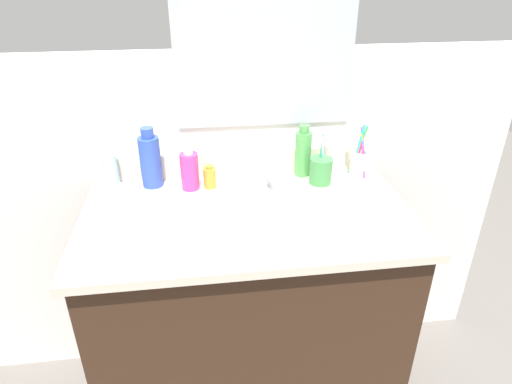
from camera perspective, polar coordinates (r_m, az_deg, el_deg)
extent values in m
cube|color=#382316|center=(1.64, -0.96, -16.37)|extent=(0.97, 0.53, 0.85)
cube|color=beige|center=(1.37, -1.10, -3.16)|extent=(1.01, 0.58, 0.03)
cube|color=beige|center=(1.59, -2.30, 3.77)|extent=(1.01, 0.02, 0.09)
cube|color=white|center=(1.76, -2.34, -3.38)|extent=(2.11, 0.04, 1.30)
cube|color=#B2BCC6|center=(1.52, 1.20, 18.70)|extent=(0.60, 0.01, 0.56)
torus|color=white|center=(1.34, 2.85, -3.09)|extent=(0.34, 0.34, 0.02)
ellipsoid|color=white|center=(1.36, 2.81, -4.70)|extent=(0.29, 0.29, 0.11)
cylinder|color=#B2B5BA|center=(1.38, 2.78, -5.93)|extent=(0.04, 0.04, 0.01)
cube|color=silver|center=(1.51, 1.50, 0.83)|extent=(0.16, 0.05, 0.01)
cylinder|color=silver|center=(1.49, 1.52, 2.06)|extent=(0.02, 0.02, 0.06)
cylinder|color=silver|center=(1.45, 1.75, 2.53)|extent=(0.02, 0.09, 0.02)
cylinder|color=silver|center=(1.49, -0.58, 1.52)|extent=(0.03, 0.03, 0.04)
cylinder|color=silver|center=(1.51, 3.58, 1.77)|extent=(0.03, 0.03, 0.04)
cylinder|color=white|center=(1.62, 9.47, 4.24)|extent=(0.05, 0.05, 0.11)
cone|color=white|center=(1.59, 9.65, 6.29)|extent=(0.03, 0.03, 0.02)
cylinder|color=#2D4CB2|center=(1.53, -13.35, 3.74)|extent=(0.07, 0.07, 0.17)
cylinder|color=#2D4CB2|center=(1.49, -13.78, 7.37)|extent=(0.04, 0.04, 0.03)
cylinder|color=gold|center=(1.51, -5.94, 1.82)|extent=(0.04, 0.04, 0.07)
cylinder|color=gold|center=(1.49, -6.01, 3.21)|extent=(0.03, 0.03, 0.01)
cylinder|color=#D8338C|center=(1.49, -8.49, 2.63)|extent=(0.06, 0.06, 0.13)
cylinder|color=white|center=(1.46, -8.70, 5.39)|extent=(0.03, 0.03, 0.03)
cylinder|color=#4C9E4C|center=(1.58, 6.03, 4.85)|extent=(0.06, 0.06, 0.16)
cylinder|color=#4C9E4C|center=(1.54, 6.20, 8.02)|extent=(0.03, 0.03, 0.03)
cylinder|color=silver|center=(1.57, -18.19, 2.62)|extent=(0.05, 0.05, 0.12)
cylinder|color=white|center=(1.55, -18.55, 4.84)|extent=(0.04, 0.04, 0.02)
cylinder|color=#3F8C47|center=(1.54, 8.29, 2.70)|extent=(0.08, 0.08, 0.09)
cylinder|color=white|center=(1.53, 8.54, 4.47)|extent=(0.03, 0.05, 0.16)
cube|color=white|center=(1.53, 8.92, 7.04)|extent=(0.01, 0.02, 0.01)
cylinder|color=#26B2B2|center=(1.53, 8.30, 4.49)|extent=(0.01, 0.03, 0.16)
cube|color=white|center=(1.51, 8.39, 7.11)|extent=(0.01, 0.02, 0.01)
cylinder|color=green|center=(1.53, 8.46, 4.41)|extent=(0.01, 0.02, 0.16)
cube|color=white|center=(1.51, 8.67, 6.93)|extent=(0.01, 0.02, 0.01)
cylinder|color=white|center=(1.60, 13.10, 3.38)|extent=(0.07, 0.07, 0.09)
cylinder|color=yellow|center=(1.59, 13.65, 4.75)|extent=(0.04, 0.01, 0.15)
cube|color=white|center=(1.58, 14.50, 6.92)|extent=(0.01, 0.02, 0.01)
cylinder|color=#D8333F|center=(1.58, 12.96, 4.70)|extent=(0.04, 0.02, 0.16)
cube|color=white|center=(1.54, 12.72, 6.78)|extent=(0.01, 0.02, 0.01)
cylinder|color=#26B2B2|center=(1.58, 12.92, 5.22)|extent=(0.03, 0.01, 0.19)
cube|color=white|center=(1.54, 12.78, 7.98)|extent=(0.01, 0.02, 0.01)
cylinder|color=blue|center=(1.58, 13.60, 4.72)|extent=(0.03, 0.04, 0.16)
cube|color=white|center=(1.54, 14.42, 6.78)|extent=(0.01, 0.02, 0.01)
cylinder|color=green|center=(1.58, 12.89, 5.26)|extent=(0.05, 0.03, 0.18)
cube|color=white|center=(1.56, 12.30, 7.95)|extent=(0.01, 0.02, 0.01)
cylinder|color=#B23FBF|center=(1.57, 13.51, 4.90)|extent=(0.02, 0.06, 0.17)
cube|color=white|center=(1.53, 14.29, 6.94)|extent=(0.01, 0.02, 0.01)
cube|color=white|center=(1.54, -15.89, 0.49)|extent=(0.06, 0.04, 0.02)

